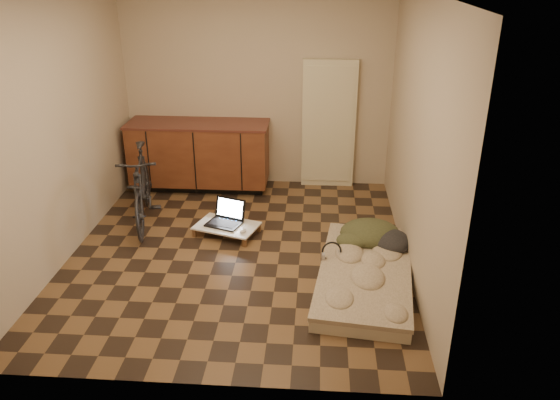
# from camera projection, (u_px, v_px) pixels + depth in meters

# --- Properties ---
(room_shell) EXTENTS (3.50, 4.00, 2.60)m
(room_shell) POSITION_uv_depth(u_px,v_px,m) (235.00, 134.00, 5.31)
(room_shell) COLOR brown
(room_shell) RESTS_ON ground
(cabinets) EXTENTS (1.84, 0.62, 0.91)m
(cabinets) POSITION_uv_depth(u_px,v_px,m) (200.00, 155.00, 7.24)
(cabinets) COLOR black
(cabinets) RESTS_ON ground
(appliance_panel) EXTENTS (0.70, 0.10, 1.70)m
(appliance_panel) POSITION_uv_depth(u_px,v_px,m) (329.00, 125.00, 7.19)
(appliance_panel) COLOR beige
(appliance_panel) RESTS_ON ground
(bicycle) EXTENTS (0.77, 1.60, 1.00)m
(bicycle) POSITION_uv_depth(u_px,v_px,m) (141.00, 183.00, 6.27)
(bicycle) COLOR black
(bicycle) RESTS_ON ground
(futon) EXTENTS (1.07, 1.88, 0.15)m
(futon) POSITION_uv_depth(u_px,v_px,m) (365.00, 274.00, 5.26)
(futon) COLOR beige
(futon) RESTS_ON ground
(clothing_pile) EXTENTS (0.73, 0.63, 0.27)m
(clothing_pile) POSITION_uv_depth(u_px,v_px,m) (376.00, 228.00, 5.69)
(clothing_pile) COLOR #363B22
(clothing_pile) RESTS_ON futon
(headphones) EXTENTS (0.25, 0.24, 0.15)m
(headphones) POSITION_uv_depth(u_px,v_px,m) (332.00, 251.00, 5.38)
(headphones) COLOR black
(headphones) RESTS_ON futon
(lap_desk) EXTENTS (0.78, 0.63, 0.11)m
(lap_desk) POSITION_uv_depth(u_px,v_px,m) (227.00, 226.00, 6.15)
(lap_desk) COLOR brown
(lap_desk) RESTS_ON ground
(laptop) EXTENTS (0.46, 0.44, 0.25)m
(laptop) POSITION_uv_depth(u_px,v_px,m) (226.00, 219.00, 6.18)
(laptop) COLOR black
(laptop) RESTS_ON lap_desk
(mouse) EXTENTS (0.09, 0.12, 0.04)m
(mouse) POSITION_uv_depth(u_px,v_px,m) (243.00, 231.00, 5.98)
(mouse) COLOR white
(mouse) RESTS_ON lap_desk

